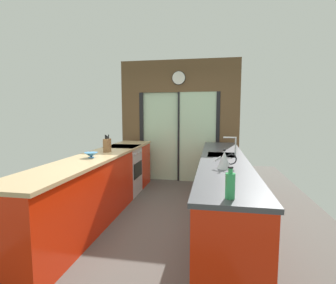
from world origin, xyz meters
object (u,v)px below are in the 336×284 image
object	(u,v)px
oven_range	(123,170)
knife_block	(107,145)
soap_bottle	(230,185)
kettle	(224,160)
mixing_bowl	(91,155)

from	to	relation	value
oven_range	knife_block	bearing A→B (deg)	-88.59
knife_block	soap_bottle	world-z (taller)	knife_block
oven_range	knife_block	distance (m)	0.94
kettle	soap_bottle	world-z (taller)	soap_bottle
oven_range	kettle	distance (m)	2.52
oven_range	knife_block	size ratio (longest dim) A/B	3.33
kettle	soap_bottle	distance (m)	1.02
oven_range	knife_block	world-z (taller)	knife_block
oven_range	soap_bottle	distance (m)	3.29
oven_range	kettle	xyz separation A→B (m)	(1.80, -1.67, 0.56)
kettle	soap_bottle	xyz separation A→B (m)	(-0.00, -1.02, 0.00)
mixing_bowl	kettle	size ratio (longest dim) A/B	0.77
mixing_bowl	knife_block	size ratio (longest dim) A/B	0.68
mixing_bowl	kettle	world-z (taller)	kettle
mixing_bowl	knife_block	distance (m)	0.55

